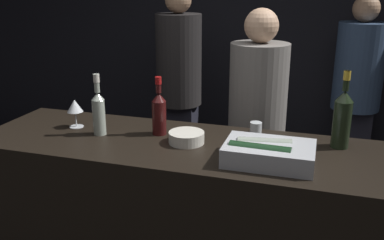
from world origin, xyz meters
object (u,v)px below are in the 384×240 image
Objects in this scene: candle_votive at (256,128)px; champagne_bottle at (342,117)px; ice_bin_with_bottles at (268,152)px; person_grey_polo at (257,124)px; red_wine_bottle_tall at (159,111)px; person_blond_tee at (356,89)px; white_wine_bottle at (99,110)px; wine_glass at (75,107)px; bowl_white at (186,137)px; person_in_hoodie at (179,84)px.

champagne_bottle is (0.44, -0.08, 0.13)m from candle_votive.
ice_bin_with_bottles is 0.25× the size of person_grey_polo.
red_wine_bottle_tall is at bearing -161.29° from candle_votive.
ice_bin_with_bottles is 0.41m from candle_votive.
person_blond_tee is at bearing 67.30° from candle_votive.
wine_glass is at bearing 159.97° from white_wine_bottle.
bowl_white is 1.39m from person_in_hoodie.
ice_bin_with_bottles is 2.52× the size of wine_glass.
person_blond_tee is 1.03× the size of person_grey_polo.
bowl_white is 0.23m from red_wine_bottle_tall.
person_grey_polo reaches higher than white_wine_bottle.
champagne_bottle is 1.69m from person_in_hoodie.
person_grey_polo is at bearing -17.76° from person_blond_tee.
bowl_white is at bearing -14.23° from person_blond_tee.
candle_votive is at bearing 106.45° from ice_bin_with_bottles.
candle_votive is 0.04× the size of person_grey_polo.
champagne_bottle is at bearing 170.55° from person_grey_polo.
person_grey_polo is at bearing 41.27° from white_wine_bottle.
wine_glass is 0.51× the size of red_wine_bottle_tall.
bowl_white is 0.69m from wine_glass.
person_grey_polo is at bearing 32.16° from wine_glass.
candle_votive is 0.20× the size of white_wine_bottle.
red_wine_bottle_tall is at bearing -20.10° from person_blond_tee.
ice_bin_with_bottles is at bearing -7.24° from white_wine_bottle.
wine_glass is at bearing -168.72° from candle_votive.
candle_votive is (1.01, 0.20, -0.09)m from wine_glass.
person_in_hoodie is (-0.30, 1.22, -0.14)m from red_wine_bottle_tall.
person_in_hoodie is at bearing 89.52° from white_wine_bottle.
person_in_hoodie is at bearing 122.62° from ice_bin_with_bottles.
wine_glass is 0.42× the size of champagne_bottle.
champagne_bottle is at bearing 4.58° from wine_glass.
champagne_bottle reaches higher than candle_votive.
candle_votive is 0.86m from white_wine_bottle.
person_grey_polo is (0.95, 0.60, -0.20)m from wine_glass.
person_in_hoodie is (-0.48, 1.30, -0.04)m from bowl_white.
ice_bin_with_bottles is 0.94m from white_wine_bottle.
person_grey_polo is (0.76, 0.67, -0.22)m from white_wine_bottle.
white_wine_bottle is 0.21× the size of person_grey_polo.
red_wine_bottle_tall is 0.33m from white_wine_bottle.
person_blond_tee is at bearing -163.99° from person_in_hoodie.
champagne_bottle is at bearing 43.18° from ice_bin_with_bottles.
person_blond_tee is (0.61, 1.46, -0.08)m from candle_votive.
wine_glass is 2.32m from person_blond_tee.
red_wine_bottle_tall reaches higher than ice_bin_with_bottles.
white_wine_bottle is at bearing 172.76° from ice_bin_with_bottles.
person_grey_polo reaches higher than red_wine_bottle_tall.
red_wine_bottle_tall is at bearing 103.62° from person_in_hoodie.
white_wine_bottle is (-0.31, -0.10, 0.01)m from red_wine_bottle_tall.
ice_bin_with_bottles is 0.81m from person_grey_polo.
wine_glass reaches higher than ice_bin_with_bottles.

